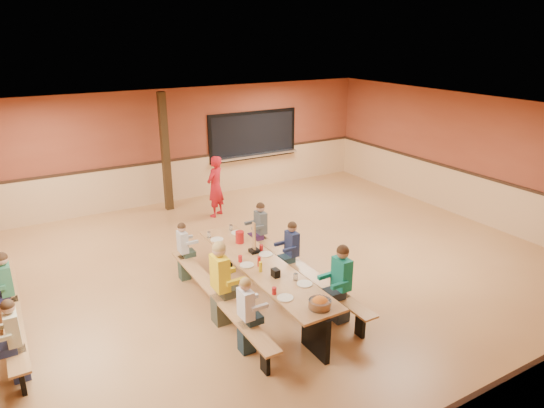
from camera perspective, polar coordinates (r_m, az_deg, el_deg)
ground at (r=9.26m, az=-1.79°, el=-8.51°), size 12.00×12.00×0.00m
room_envelope at (r=8.96m, az=-1.84°, el=-4.61°), size 12.04×10.04×3.02m
kitchen_pass_through at (r=14.07m, az=-2.21°, el=7.83°), size 2.78×0.28×1.38m
structural_post at (r=12.49m, az=-12.43°, el=5.92°), size 0.18×0.18×3.00m
cafeteria_table_main at (r=8.16m, az=-1.14°, el=-8.48°), size 1.91×3.70×0.74m
seated_child_white_left at (r=7.03m, az=-3.07°, el=-13.01°), size 0.35×0.28×1.17m
seated_adult_yellow at (r=7.65m, az=-6.09°, el=-9.31°), size 0.45×0.36×1.37m
seated_child_grey_left at (r=9.09m, az=-10.40°, el=-5.55°), size 0.32×0.26×1.10m
seated_child_teal_right at (r=7.74m, az=8.12°, el=-9.33°), size 0.41×0.33×1.29m
seated_child_navy_right at (r=8.80m, az=2.34°, el=-5.80°), size 0.36×0.29×1.18m
seated_child_char_right at (r=9.71m, az=-1.34°, el=-3.24°), size 0.36×0.29×1.18m
seated_child_green_sec at (r=8.59m, az=-28.64°, el=-8.90°), size 0.38×0.31×1.23m
seated_child_tan_sec at (r=7.33m, az=-28.00°, el=-14.05°), size 0.35×0.29×1.18m
standing_woman at (r=12.02m, az=-6.68°, el=2.07°), size 0.67×0.62×1.53m
punch_pitcher at (r=8.82m, az=-3.82°, el=-3.91°), size 0.16×0.16×0.22m
chip_bowl at (r=6.89m, az=5.66°, el=-11.52°), size 0.32×0.32×0.15m
napkin_dispenser at (r=7.66m, az=0.42°, el=-8.11°), size 0.10×0.14×0.13m
condiment_mustard at (r=7.80m, az=-1.36°, el=-7.40°), size 0.06×0.06×0.17m
condiment_ketchup at (r=7.97m, az=-1.53°, el=-6.77°), size 0.06×0.06×0.17m
table_paddle at (r=8.42m, az=-2.11°, el=-4.87°), size 0.16×0.16×0.56m
place_settings at (r=8.03m, az=-1.15°, el=-6.79°), size 0.65×3.30×0.11m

